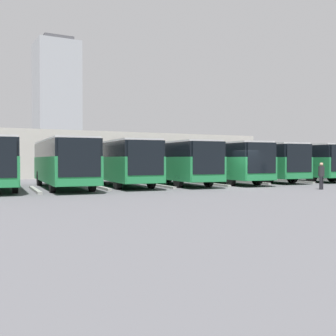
# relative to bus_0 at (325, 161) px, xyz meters

# --- Properties ---
(ground_plane) EXTENTS (600.00, 600.00, 0.00)m
(ground_plane) POSITION_rel_bus_0_xyz_m (14.62, 5.78, -1.77)
(ground_plane) COLOR #5B5B60
(bus_0) EXTENTS (3.63, 11.58, 3.15)m
(bus_0) POSITION_rel_bus_0_xyz_m (0.00, 0.00, 0.00)
(bus_0) COLOR #238447
(bus_0) RESTS_ON ground_plane
(curb_divider_0) EXTENTS (0.78, 5.68, 0.15)m
(curb_divider_0) POSITION_rel_bus_0_xyz_m (2.09, 1.68, -1.69)
(curb_divider_0) COLOR #9E9E99
(curb_divider_0) RESTS_ON ground_plane
(bus_1) EXTENTS (3.63, 11.58, 3.15)m
(bus_1) POSITION_rel_bus_0_xyz_m (4.18, 0.21, 0.00)
(bus_1) COLOR #238447
(bus_1) RESTS_ON ground_plane
(curb_divider_1) EXTENTS (0.78, 5.68, 0.15)m
(curb_divider_1) POSITION_rel_bus_0_xyz_m (6.26, 1.89, -1.69)
(curb_divider_1) COLOR #9E9E99
(curb_divider_1) RESTS_ON ground_plane
(bus_2) EXTENTS (3.63, 11.58, 3.15)m
(bus_2) POSITION_rel_bus_0_xyz_m (8.35, -0.16, 0.00)
(bus_2) COLOR #238447
(bus_2) RESTS_ON ground_plane
(curb_divider_2) EXTENTS (0.78, 5.68, 0.15)m
(curb_divider_2) POSITION_rel_bus_0_xyz_m (10.44, 1.53, -1.69)
(curb_divider_2) COLOR #9E9E99
(curb_divider_2) RESTS_ON ground_plane
(bus_3) EXTENTS (3.63, 11.58, 3.15)m
(bus_3) POSITION_rel_bus_0_xyz_m (12.53, 0.56, 0.00)
(bus_3) COLOR #238447
(bus_3) RESTS_ON ground_plane
(curb_divider_3) EXTENTS (0.78, 5.68, 0.15)m
(curb_divider_3) POSITION_rel_bus_0_xyz_m (14.62, 2.25, -1.69)
(curb_divider_3) COLOR #9E9E99
(curb_divider_3) RESTS_ON ground_plane
(bus_4) EXTENTS (3.63, 11.58, 3.15)m
(bus_4) POSITION_rel_bus_0_xyz_m (16.71, 0.44, 0.00)
(bus_4) COLOR #238447
(bus_4) RESTS_ON ground_plane
(curb_divider_4) EXTENTS (0.78, 5.68, 0.15)m
(curb_divider_4) POSITION_rel_bus_0_xyz_m (18.80, 2.12, -1.69)
(curb_divider_4) COLOR #9E9E99
(curb_divider_4) RESTS_ON ground_plane
(bus_5) EXTENTS (3.63, 11.58, 3.15)m
(bus_5) POSITION_rel_bus_0_xyz_m (20.89, 0.05, 0.00)
(bus_5) COLOR #238447
(bus_5) RESTS_ON ground_plane
(curb_divider_5) EXTENTS (0.78, 5.68, 0.15)m
(curb_divider_5) POSITION_rel_bus_0_xyz_m (22.97, 1.74, -1.69)
(curb_divider_5) COLOR #9E9E99
(curb_divider_5) RESTS_ON ground_plane
(bus_6) EXTENTS (3.63, 11.58, 3.15)m
(bus_6) POSITION_rel_bus_0_xyz_m (25.06, 0.72, 0.00)
(bus_6) COLOR #238447
(bus_6) RESTS_ON ground_plane
(curb_divider_6) EXTENTS (0.78, 5.68, 0.15)m
(curb_divider_6) POSITION_rel_bus_0_xyz_m (27.15, 2.41, -1.69)
(curb_divider_6) COLOR #9E9E99
(curb_divider_6) RESTS_ON ground_plane
(pedestrian) EXTENTS (0.50, 0.50, 1.69)m
(pedestrian) POSITION_rel_bus_0_xyz_m (11.08, 9.47, -0.86)
(pedestrian) COLOR black
(pedestrian) RESTS_ON ground_plane
(station_building) EXTENTS (34.08, 11.13, 4.83)m
(station_building) POSITION_rel_bus_0_xyz_m (14.62, -17.50, 0.69)
(station_building) COLOR beige
(station_building) RESTS_ON ground_plane
(office_tower) EXTENTS (21.37, 21.37, 65.14)m
(office_tower) POSITION_rel_bus_0_xyz_m (-20.92, -193.73, 30.20)
(office_tower) COLOR #ADB2B7
(office_tower) RESTS_ON ground_plane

